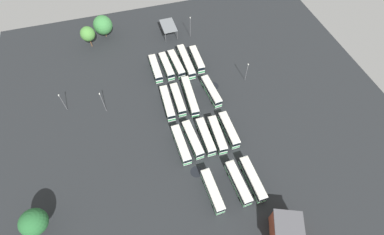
{
  "coord_description": "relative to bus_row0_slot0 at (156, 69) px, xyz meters",
  "views": [
    {
      "loc": [
        48.47,
        -15.82,
        73.12
      ],
      "look_at": [
        -0.07,
        -1.64,
        1.59
      ],
      "focal_mm": 26.28,
      "sensor_mm": 36.0,
      "label": 1
    }
  ],
  "objects": [
    {
      "name": "bus_row2_slot0",
      "position": [
        32.39,
        0.68,
        0.0
      ],
      "size": [
        12.27,
        3.05,
        3.62
      ],
      "color": "silver",
      "rests_on": "ground_plane"
    },
    {
      "name": "bus_row1_slot1",
      "position": [
        15.87,
        4.04,
        0.0
      ],
      "size": [
        11.92,
        2.59,
        3.62
      ],
      "color": "silver",
      "rests_on": "ground_plane"
    },
    {
      "name": "lamp_post_near_entrance",
      "position": [
        12.47,
        29.22,
        2.35
      ],
      "size": [
        0.56,
        0.28,
        7.7
      ],
      "color": "slate",
      "rests_on": "ground_plane"
    },
    {
      "name": "bus_row0_slot0",
      "position": [
        0.0,
        0.0,
        0.0
      ],
      "size": [
        11.66,
        2.69,
        3.62
      ],
      "color": "silver",
      "rests_on": "ground_plane"
    },
    {
      "name": "bus_row0_slot1",
      "position": [
        -0.08,
        4.01,
        0.0
      ],
      "size": [
        11.88,
        3.15,
        3.62
      ],
      "color": "silver",
      "rests_on": "ground_plane"
    },
    {
      "name": "bus_row2_slot1",
      "position": [
        31.68,
        4.41,
        0.0
      ],
      "size": [
        12.24,
        3.51,
        3.62
      ],
      "color": "silver",
      "rests_on": "ground_plane"
    },
    {
      "name": "puddle_near_shelter",
      "position": [
        12.02,
        17.52,
        -1.9
      ],
      "size": [
        3.92,
        3.92,
        0.01
      ],
      "primitive_type": "cylinder",
      "color": "black",
      "rests_on": "ground_plane"
    },
    {
      "name": "bus_row2_slot4",
      "position": [
        31.5,
        15.84,
        0.0
      ],
      "size": [
        11.78,
        2.78,
        3.62
      ],
      "color": "silver",
      "rests_on": "ground_plane"
    },
    {
      "name": "bus_row1_slot2",
      "position": [
        15.57,
        8.18,
        0.0
      ],
      "size": [
        15.43,
        3.09,
        3.62
      ],
      "color": "silver",
      "rests_on": "ground_plane"
    },
    {
      "name": "tree_north_edge",
      "position": [
        45.17,
        -37.9,
        4.26
      ],
      "size": [
        6.41,
        6.41,
        9.39
      ],
      "color": "brown",
      "rests_on": "ground_plane"
    },
    {
      "name": "ground_plane",
      "position": [
        23.9,
        8.15,
        -1.91
      ],
      "size": [
        128.4,
        128.4,
        0.0
      ],
      "primitive_type": "plane",
      "color": "black"
    },
    {
      "name": "bus_row0_slot3",
      "position": [
        -0.46,
        11.33,
        0.0
      ],
      "size": [
        15.39,
        2.77,
        3.62
      ],
      "color": "silver",
      "rests_on": "ground_plane"
    },
    {
      "name": "bus_row2_slot2",
      "position": [
        31.79,
        8.35,
        0.0
      ],
      "size": [
        11.89,
        2.7,
        3.62
      ],
      "color": "silver",
      "rests_on": "ground_plane"
    },
    {
      "name": "tree_south_edge",
      "position": [
        -25.28,
        -15.03,
        3.43
      ],
      "size": [
        7.25,
        7.25,
        8.96
      ],
      "color": "brown",
      "rests_on": "ground_plane"
    },
    {
      "name": "bus_row0_slot4",
      "position": [
        -0.4,
        15.41,
        0.0
      ],
      "size": [
        11.74,
        2.57,
        3.62
      ],
      "color": "silver",
      "rests_on": "ground_plane"
    },
    {
      "name": "bus_row0_slot2",
      "position": [
        -0.18,
        7.59,
        0.0
      ],
      "size": [
        12.5,
        3.53,
        3.62
      ],
      "color": "silver",
      "rests_on": "ground_plane"
    },
    {
      "name": "bus_row1_slot0",
      "position": [
        16.32,
        0.42,
        0.0
      ],
      "size": [
        12.69,
        2.71,
        3.62
      ],
      "color": "silver",
      "rests_on": "ground_plane"
    },
    {
      "name": "lamp_post_by_building",
      "position": [
        -15.62,
        17.31,
        2.93
      ],
      "size": [
        0.56,
        0.28,
        8.84
      ],
      "color": "slate",
      "rests_on": "ground_plane"
    },
    {
      "name": "bus_row3_slot4",
      "position": [
        48.08,
        16.36,
        0.0
      ],
      "size": [
        12.58,
        2.97,
        3.62
      ],
      "color": "silver",
      "rests_on": "ground_plane"
    },
    {
      "name": "puddle_centre_drain",
      "position": [
        41.01,
        2.79,
        -1.9
      ],
      "size": [
        3.49,
        3.49,
        0.01
      ],
      "primitive_type": "cylinder",
      "color": "black",
      "rests_on": "ground_plane"
    },
    {
      "name": "bus_row3_slot1",
      "position": [
        48.21,
        4.98,
        0.0
      ],
      "size": [
        11.77,
        3.08,
        3.62
      ],
      "color": "silver",
      "rests_on": "ground_plane"
    },
    {
      "name": "lamp_post_far_corner",
      "position": [
        8.44,
        -31.25,
        2.25
      ],
      "size": [
        0.56,
        0.28,
        7.49
      ],
      "color": "slate",
      "rests_on": "ground_plane"
    },
    {
      "name": "maintenance_shelter",
      "position": [
        -19.66,
        9.49,
        2.0
      ],
      "size": [
        9.02,
        5.5,
        4.14
      ],
      "color": "slate",
      "rests_on": "ground_plane"
    },
    {
      "name": "bus_row2_slot3",
      "position": [
        32.16,
        11.93,
        0.0
      ],
      "size": [
        12.0,
        2.79,
        3.62
      ],
      "color": "silver",
      "rests_on": "ground_plane"
    },
    {
      "name": "bus_row1_slot4",
      "position": [
        15.52,
        15.57,
        0.0
      ],
      "size": [
        12.4,
        3.57,
        3.62
      ],
      "color": "silver",
      "rests_on": "ground_plane"
    },
    {
      "name": "bus_row3_slot3",
      "position": [
        48.01,
        12.26,
        0.0
      ],
      "size": [
        12.28,
        3.27,
        3.62
      ],
      "color": "silver",
      "rests_on": "ground_plane"
    },
    {
      "name": "depot_building",
      "position": [
        63.24,
        18.26,
        1.25
      ],
      "size": [
        10.79,
        9.64,
        6.28
      ],
      "color": "#99422D",
      "rests_on": "ground_plane"
    },
    {
      "name": "lamp_post_mid_lot",
      "position": [
        12.49,
        -19.06,
        2.88
      ],
      "size": [
        0.56,
        0.28,
        8.74
      ],
      "color": "slate",
      "rests_on": "ground_plane"
    },
    {
      "name": "tree_northeast",
      "position": [
        -20.83,
        -20.95,
        3.91
      ],
      "size": [
        5.42,
        5.42,
        8.55
      ],
      "color": "brown",
      "rests_on": "ground_plane"
    }
  ]
}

